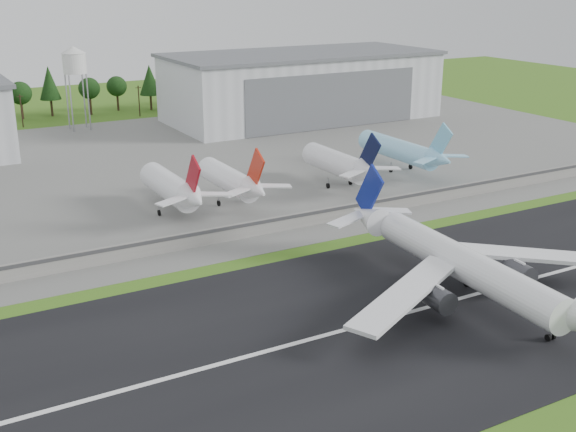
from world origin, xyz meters
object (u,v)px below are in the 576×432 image
parked_jet_red_b (234,181)px  parked_jet_navy (343,164)px  parked_jet_red_a (175,189)px  main_airliner (467,273)px  parked_jet_skyblue (405,151)px

parked_jet_red_b → parked_jet_navy: parked_jet_navy is taller
parked_jet_red_a → parked_jet_red_b: 14.93m
parked_jet_red_b → parked_jet_navy: 30.91m
main_airliner → parked_jet_skyblue: (43.04, 72.00, 1.28)m
parked_jet_red_b → parked_jet_skyblue: size_ratio=0.84×
parked_jet_navy → parked_jet_skyblue: size_ratio=0.84×
main_airliner → parked_jet_skyblue: 83.90m
parked_jet_red_a → parked_jet_skyblue: (69.78, 4.98, -0.22)m
parked_jet_red_a → parked_jet_navy: size_ratio=1.00×
parked_jet_red_b → main_airliner: bearing=-80.0°
parked_jet_red_b → parked_jet_navy: (30.91, 0.03, 0.21)m
main_airliner → parked_jet_red_a: size_ratio=1.89×
parked_jet_red_a → parked_jet_red_b: (14.93, -0.03, -0.23)m
parked_jet_red_a → parked_jet_navy: (45.83, -0.00, -0.02)m
parked_jet_skyblue → main_airliner: bearing=-120.9°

